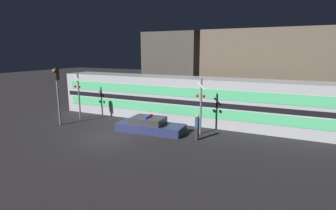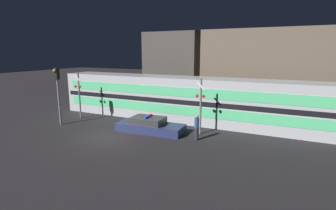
% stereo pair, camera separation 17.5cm
% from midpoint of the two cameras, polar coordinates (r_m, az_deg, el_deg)
% --- Properties ---
extents(ground_plane, '(120.00, 120.00, 0.00)m').
position_cam_midpoint_polar(ground_plane, '(18.49, -12.82, -6.86)').
color(ground_plane, '#262326').
extents(train, '(23.10, 2.83, 3.66)m').
position_cam_midpoint_polar(train, '(22.06, 3.06, 1.32)').
color(train, '#B7BABF').
rests_on(train, ground_plane).
extents(police_car, '(5.04, 2.11, 1.18)m').
position_cam_midpoint_polar(police_car, '(19.21, -4.20, -4.54)').
color(police_car, navy).
rests_on(police_car, ground_plane).
extents(pedestrian, '(0.29, 0.29, 1.75)m').
position_cam_midpoint_polar(pedestrian, '(17.31, 6.06, -4.78)').
color(pedestrian, '#2D2833').
rests_on(pedestrian, ground_plane).
extents(crossing_signal_near, '(0.68, 0.30, 3.93)m').
position_cam_midpoint_polar(crossing_signal_near, '(18.32, 6.88, 0.21)').
color(crossing_signal_near, slate).
rests_on(crossing_signal_near, ground_plane).
extents(crossing_signal_far, '(0.68, 0.30, 4.03)m').
position_cam_midpoint_polar(crossing_signal_far, '(23.76, -19.10, 2.39)').
color(crossing_signal_far, slate).
rests_on(crossing_signal_far, ground_plane).
extents(traffic_light_corner, '(0.30, 0.46, 4.52)m').
position_cam_midpoint_polar(traffic_light_corner, '(22.13, -23.15, 3.37)').
color(traffic_light_corner, slate).
rests_on(traffic_light_corner, ground_plane).
extents(building_left, '(6.35, 6.89, 7.90)m').
position_cam_midpoint_polar(building_left, '(32.27, 2.08, 8.37)').
color(building_left, '#47423D').
rests_on(building_left, ground_plane).
extents(building_center, '(11.92, 6.51, 7.74)m').
position_cam_midpoint_polar(building_center, '(27.53, 20.79, 6.92)').
color(building_center, brown).
rests_on(building_center, ground_plane).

